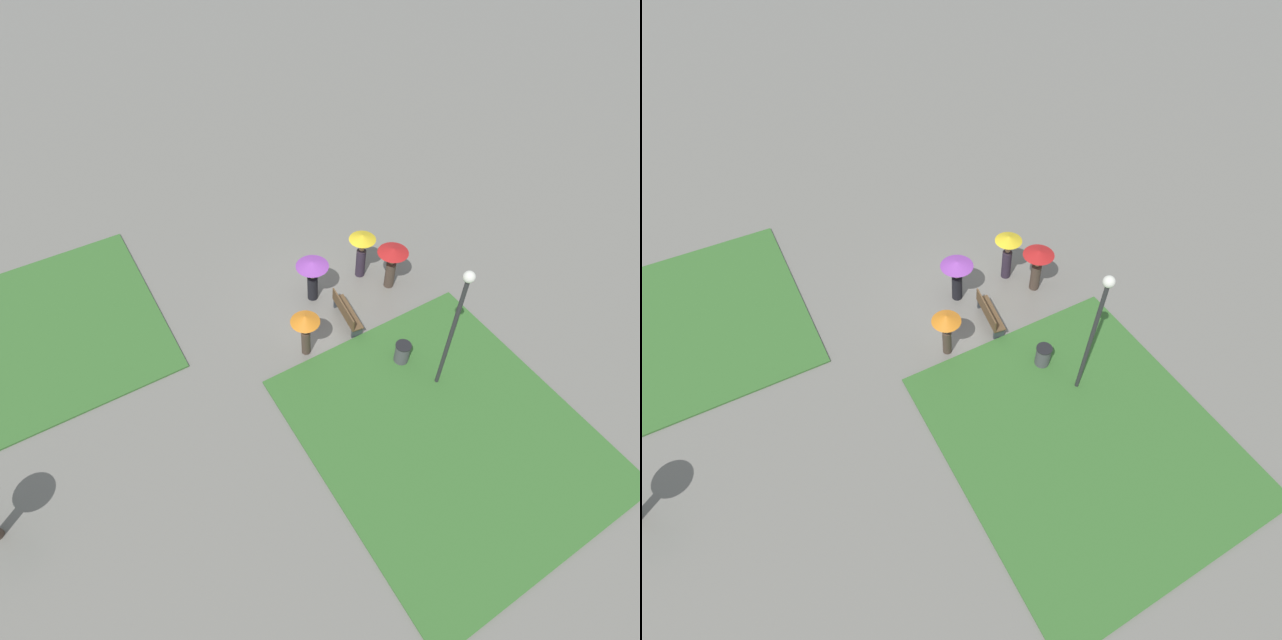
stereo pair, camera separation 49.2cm
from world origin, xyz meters
TOP-DOWN VIEW (x-y plane):
  - ground_plane at (0.00, 0.00)m, footprint 90.00×90.00m
  - lawn_patch_near at (-6.55, -0.45)m, footprint 8.54×7.61m
  - lawn_patch_far at (3.36, 9.13)m, footprint 7.71×8.04m
  - park_bench at (-1.47, -0.28)m, footprint 1.73×0.66m
  - lamp_post at (-5.07, -1.36)m, footprint 0.32×0.32m
  - trash_bin at (-3.83, -0.90)m, footprint 0.51×0.51m
  - crowd_person_red at (-0.80, -2.62)m, footprint 1.10×1.10m
  - crowd_person_yellow at (0.23, -2.02)m, footprint 0.97×0.97m
  - crowd_person_orange at (-1.91, 1.55)m, footprint 0.94×0.94m
  - crowd_person_purple at (0.11, 0.11)m, footprint 1.14×1.14m

SIDE VIEW (x-z plane):
  - ground_plane at x=0.00m, z-range 0.00..0.00m
  - lawn_patch_near at x=-6.55m, z-range 0.00..0.06m
  - lawn_patch_far at x=3.36m, z-range 0.00..0.06m
  - trash_bin at x=-3.83m, z-range 0.00..0.82m
  - park_bench at x=-1.47m, z-range 0.02..0.92m
  - crowd_person_purple at x=0.11m, z-range 0.36..2.10m
  - crowd_person_red at x=-0.80m, z-range 0.35..2.14m
  - crowd_person_yellow at x=0.23m, z-range 0.30..2.20m
  - crowd_person_orange at x=-1.91m, z-range 0.43..2.20m
  - lamp_post at x=-5.07m, z-range 0.65..5.42m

